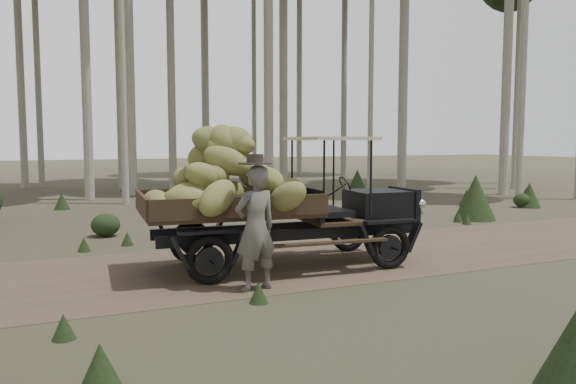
{
  "coord_description": "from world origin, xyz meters",
  "views": [
    {
      "loc": [
        -5.04,
        -9.38,
        2.26
      ],
      "look_at": [
        -1.01,
        -0.32,
        1.34
      ],
      "focal_mm": 35.0,
      "sensor_mm": 36.0,
      "label": 1
    }
  ],
  "objects": [
    {
      "name": "ground",
      "position": [
        0.0,
        0.0,
        0.0
      ],
      "size": [
        120.0,
        120.0,
        0.0
      ],
      "primitive_type": "plane",
      "color": "#473D2B",
      "rests_on": "ground"
    },
    {
      "name": "dirt_track",
      "position": [
        0.0,
        0.0,
        0.0
      ],
      "size": [
        70.0,
        4.0,
        0.01
      ],
      "primitive_type": "cube",
      "color": "brown",
      "rests_on": "ground"
    },
    {
      "name": "banana_truck",
      "position": [
        -1.66,
        -0.31,
        1.49
      ],
      "size": [
        5.19,
        2.6,
        2.62
      ],
      "rotation": [
        0.0,
        0.0,
        -0.07
      ],
      "color": "black",
      "rests_on": "ground"
    },
    {
      "name": "farmer",
      "position": [
        -2.11,
        -1.6,
        0.97
      ],
      "size": [
        0.76,
        0.59,
        2.05
      ],
      "rotation": [
        0.0,
        0.0,
        3.34
      ],
      "color": "#55534E",
      "rests_on": "ground"
    },
    {
      "name": "undergrowth",
      "position": [
        -1.09,
        -0.61,
        0.53
      ],
      "size": [
        23.43,
        22.39,
        1.28
      ],
      "color": "#233319",
      "rests_on": "ground"
    }
  ]
}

